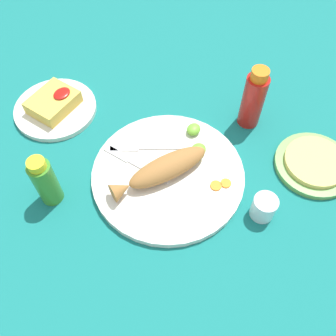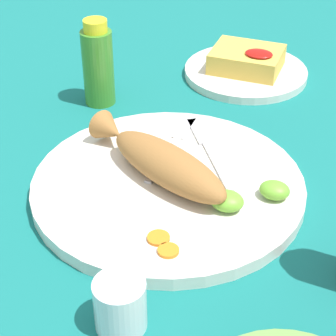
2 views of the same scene
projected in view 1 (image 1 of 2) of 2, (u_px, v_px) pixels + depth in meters
The scene contains 16 objects.
ground_plane at pixel (168, 177), 0.89m from camera, with size 4.00×4.00×0.00m, color #146B66.
main_plate at pixel (168, 175), 0.89m from camera, with size 0.36×0.36×0.02m, color silver.
fried_fish at pixel (162, 170), 0.86m from camera, with size 0.24×0.15×0.05m.
fork_near at pixel (132, 162), 0.89m from camera, with size 0.02×0.19×0.00m.
fork_far at pixel (143, 148), 0.92m from camera, with size 0.11×0.16×0.00m.
carrot_slice_near at pixel (216, 186), 0.86m from camera, with size 0.03×0.03×0.00m, color orange.
carrot_slice_mid at pixel (226, 183), 0.86m from camera, with size 0.02×0.02×0.00m, color orange.
lime_wedge_main at pixel (198, 150), 0.90m from camera, with size 0.04×0.04×0.02m, color #6BB233.
lime_wedge_side at pixel (194, 129), 0.94m from camera, with size 0.04×0.03×0.02m, color #6BB233.
hot_sauce_bottle_red at pixel (253, 99), 0.92m from camera, with size 0.06×0.06×0.17m.
hot_sauce_bottle_green at pixel (45, 181), 0.81m from camera, with size 0.05×0.05×0.14m.
salt_cup at pixel (263, 208), 0.82m from camera, with size 0.05×0.05×0.06m.
side_plate_fries at pixel (56, 109), 1.01m from camera, with size 0.22×0.22×0.01m, color silver.
fries_pile at pixel (53, 102), 0.98m from camera, with size 0.12×0.10×0.04m.
tortilla_plate at pixel (314, 165), 0.91m from camera, with size 0.19×0.19×0.01m, color #6B9E4C.
tortilla_stack at pixel (315, 162), 0.89m from camera, with size 0.15×0.15×0.01m, color #E0C666.
Camera 1 is at (-0.40, -0.26, 0.76)m, focal length 40.00 mm.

